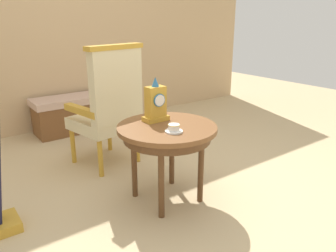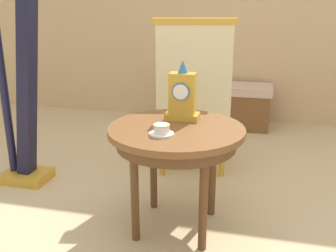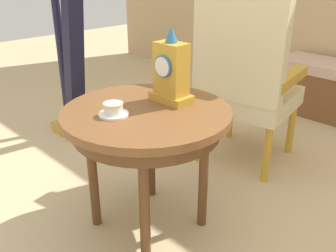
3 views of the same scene
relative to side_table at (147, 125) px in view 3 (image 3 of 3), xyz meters
name	(u,v)px [view 3 (image 3 of 3)]	position (x,y,z in m)	size (l,w,h in m)	color
ground_plane	(167,225)	(0.07, 0.05, -0.53)	(10.00, 10.00, 0.00)	tan
side_table	(147,125)	(0.00, 0.00, 0.00)	(0.74, 0.74, 0.60)	brown
teacup_left	(113,110)	(-0.04, -0.14, 0.10)	(0.13, 0.13, 0.06)	white
mantel_clock	(171,72)	(0.00, 0.15, 0.21)	(0.19, 0.11, 0.34)	gold
armchair	(245,73)	(-0.06, 0.81, 0.06)	(0.63, 0.62, 1.14)	beige
harp	(69,31)	(-1.15, 0.33, 0.22)	(0.40, 0.24, 1.85)	gold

